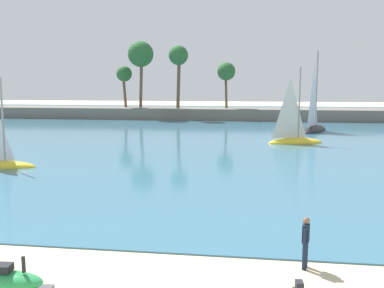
# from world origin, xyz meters

# --- Properties ---
(sea) EXTENTS (220.00, 93.89, 0.06)m
(sea) POSITION_xyz_m (0.00, 56.76, 0.03)
(sea) COLOR #386B84
(sea) RESTS_ON ground
(palm_headland) EXTENTS (97.96, 6.00, 13.16)m
(palm_headland) POSITION_xyz_m (2.93, 63.64, 2.76)
(palm_headland) COLOR slate
(palm_headland) RESTS_ON ground
(person_at_waterline) EXTENTS (0.27, 0.54, 1.67)m
(person_at_waterline) POSITION_xyz_m (5.91, 9.31, 0.89)
(person_at_waterline) COLOR #141E33
(person_at_waterline) RESTS_ON ground
(sailboat_mid_bay) EXTENTS (5.57, 2.92, 7.74)m
(sailboat_mid_bay) POSITION_xyz_m (8.26, 37.56, 0.76)
(sailboat_mid_bay) COLOR yellow
(sailboat_mid_bay) RESTS_ON sea
(sailboat_toward_headland) EXTENTS (4.67, 1.93, 6.57)m
(sailboat_toward_headland) POSITION_xyz_m (-12.76, 22.79, 0.65)
(sailboat_toward_headland) COLOR yellow
(sailboat_toward_headland) RESTS_ON sea
(sailboat_far_left) EXTENTS (4.64, 7.23, 10.10)m
(sailboat_far_left) POSITION_xyz_m (11.56, 48.34, 0.97)
(sailboat_far_left) COLOR black
(sailboat_far_left) RESTS_ON sea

